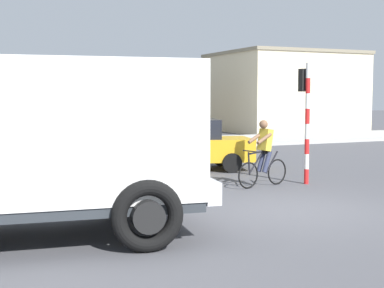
# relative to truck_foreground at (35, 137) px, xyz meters

# --- Properties ---
(ground_plane) EXTENTS (120.00, 120.00, 0.00)m
(ground_plane) POSITION_rel_truck_foreground_xyz_m (5.15, 0.22, -1.67)
(ground_plane) COLOR #4C4C51
(sidewalk_far) EXTENTS (80.00, 5.00, 0.16)m
(sidewalk_far) POSITION_rel_truck_foreground_xyz_m (5.15, 15.34, -1.59)
(sidewalk_far) COLOR #ADADA8
(sidewalk_far) RESTS_ON ground
(truck_foreground) EXTENTS (5.69, 3.34, 2.90)m
(truck_foreground) POSITION_rel_truck_foreground_xyz_m (0.00, 0.00, 0.00)
(truck_foreground) COLOR white
(truck_foreground) RESTS_ON ground
(cyclist) EXTENTS (1.69, 0.60, 1.72)m
(cyclist) POSITION_rel_truck_foreground_xyz_m (6.10, 2.98, -0.80)
(cyclist) COLOR black
(cyclist) RESTS_ON ground
(traffic_light_pole) EXTENTS (0.24, 0.43, 3.20)m
(traffic_light_pole) POSITION_rel_truck_foreground_xyz_m (7.37, 2.96, 0.40)
(traffic_light_pole) COLOR red
(traffic_light_pole) RESTS_ON ground
(car_red_near) EXTENTS (4.31, 2.68, 1.60)m
(car_red_near) POSITION_rel_truck_foreground_xyz_m (5.54, 6.72, -0.85)
(car_red_near) COLOR gold
(car_red_near) RESTS_ON ground
(building_mid_block) EXTENTS (9.77, 7.35, 3.77)m
(building_mid_block) POSITION_rel_truck_foreground_xyz_m (7.37, 22.96, 0.22)
(building_mid_block) COLOR #B2AD9E
(building_mid_block) RESTS_ON ground
(building_corner_right) EXTENTS (8.65, 7.69, 5.20)m
(building_corner_right) POSITION_rel_truck_foreground_xyz_m (19.23, 22.16, 0.93)
(building_corner_right) COLOR beige
(building_corner_right) RESTS_ON ground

